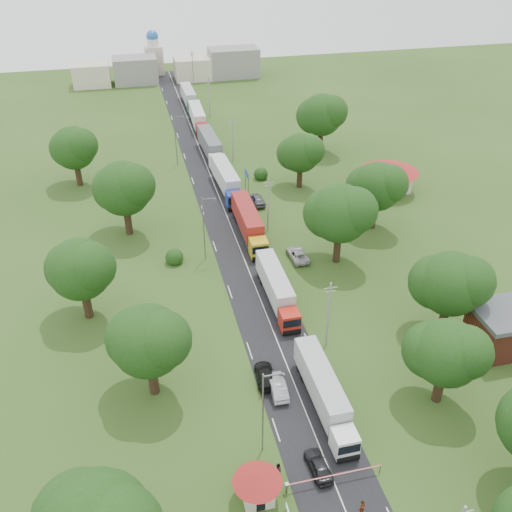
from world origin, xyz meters
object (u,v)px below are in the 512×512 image
object	(u,v)px
car_lane_front	(319,465)
pedestrian_near	(362,508)
truck_0	(324,392)
boom_barrier	(320,479)
guard_booth	(257,483)
car_lane_mid	(278,386)
info_sign	(247,177)

from	to	relation	value
car_lane_front	pedestrian_near	world-z (taller)	pedestrian_near
truck_0	car_lane_front	xyz separation A→B (m)	(-3.01, -7.42, -1.36)
boom_barrier	guard_booth	bearing A→B (deg)	-179.99
guard_booth	car_lane_mid	size ratio (longest dim) A/B	0.95
info_sign	pedestrian_near	xyz separation A→B (m)	(-3.93, -63.50, -2.20)
guard_booth	pedestrian_near	world-z (taller)	guard_booth
info_sign	pedestrian_near	size ratio (longest dim) A/B	2.56
guard_booth	pedestrian_near	distance (m)	9.27
boom_barrier	info_sign	world-z (taller)	info_sign
guard_booth	info_sign	world-z (taller)	info_sign
guard_booth	info_sign	xyz separation A→B (m)	(12.40, 60.00, 0.84)
info_sign	pedestrian_near	distance (m)	63.66
info_sign	car_lane_front	world-z (taller)	info_sign
info_sign	truck_0	world-z (taller)	info_sign
boom_barrier	pedestrian_near	world-z (taller)	pedestrian_near
boom_barrier	car_lane_mid	size ratio (longest dim) A/B	1.99
boom_barrier	info_sign	xyz separation A→B (m)	(6.56, 60.00, 2.11)
truck_0	pedestrian_near	xyz separation A→B (m)	(-0.74, -12.42, -1.28)
car_lane_front	pedestrian_near	size ratio (longest dim) A/B	2.62
pedestrian_near	car_lane_mid	bearing A→B (deg)	75.23
guard_booth	car_lane_front	xyz separation A→B (m)	(6.20, 1.50, -1.45)
info_sign	car_lane_mid	world-z (taller)	info_sign
car_lane_front	car_lane_mid	xyz separation A→B (m)	(-1.10, 10.50, 0.05)
boom_barrier	car_lane_mid	bearing A→B (deg)	93.54
guard_booth	info_sign	size ratio (longest dim) A/B	1.07
boom_barrier	guard_booth	size ratio (longest dim) A/B	2.10
boom_barrier	car_lane_front	size ratio (longest dim) A/B	2.20
pedestrian_near	boom_barrier	bearing A→B (deg)	99.86
car_lane_mid	info_sign	bearing A→B (deg)	-96.23
truck_0	car_lane_front	world-z (taller)	truck_0
truck_0	car_lane_mid	distance (m)	5.30
guard_booth	truck_0	distance (m)	12.82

